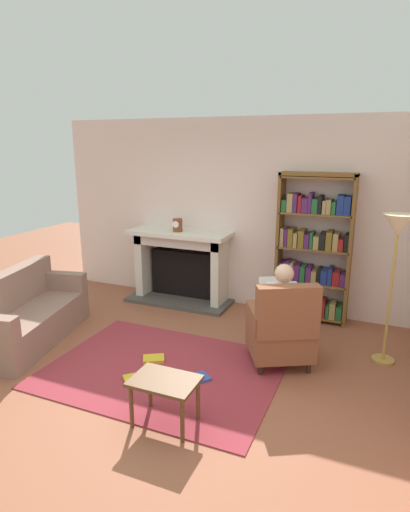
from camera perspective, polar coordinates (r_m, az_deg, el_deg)
The scene contains 12 objects.
ground at distance 4.46m, azimuth -7.56°, elevation -16.75°, with size 14.00×14.00×0.00m, color #94533A.
back_wall at distance 6.21m, azimuth 4.06°, elevation 5.70°, with size 5.60×0.10×2.70m, color beige.
area_rug at distance 4.68m, azimuth -5.64°, elevation -14.98°, with size 2.40×1.80×0.01m, color maroon.
fireplace at distance 6.43m, azimuth -3.11°, elevation -1.01°, with size 1.57×0.64×1.09m.
mantel_clock at distance 6.21m, azimuth -3.71°, elevation 4.17°, with size 0.14×0.14×0.19m.
bookshelf at distance 5.80m, azimuth 14.33°, elevation 0.73°, with size 0.97×0.32×1.98m.
armchair_reading at distance 4.63m, azimuth 10.30°, elevation -9.69°, with size 0.86×0.85×0.97m.
seated_reader at distance 4.66m, azimuth 10.03°, elevation -6.90°, with size 0.53×0.60×1.14m.
sofa_floral at distance 5.60m, azimuth -22.98°, elevation -7.42°, with size 1.08×1.82×0.85m.
side_table at distance 3.74m, azimuth -5.45°, elevation -17.04°, with size 0.56×0.39×0.42m.
scattered_books at distance 4.67m, azimuth -6.36°, elevation -14.79°, with size 0.90×0.68×0.03m.
floor_lamp at distance 4.77m, azimuth 24.41°, elevation 2.14°, with size 0.32×0.32×1.64m.
Camera 1 is at (2.00, -3.25, 2.32)m, focal length 29.75 mm.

